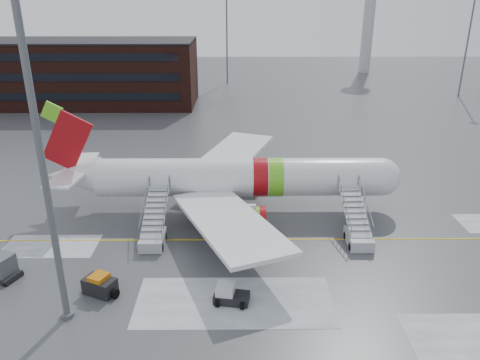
{
  "coord_description": "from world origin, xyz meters",
  "views": [
    {
      "loc": [
        -5.84,
        -37.7,
        20.36
      ],
      "look_at": [
        -5.5,
        3.37,
        4.0
      ],
      "focal_mm": 35.0,
      "sensor_mm": 36.0,
      "label": 1
    }
  ],
  "objects_px": {
    "uld_container": "(1,268)",
    "airliner": "(230,178)",
    "airstair_aft": "(154,230)",
    "light_mast_near": "(32,103)",
    "pushback_tug": "(229,295)",
    "airstair_fwd": "(357,230)",
    "baggage_tractor": "(100,285)"
  },
  "relations": [
    {
      "from": "airliner",
      "to": "airstair_fwd",
      "type": "distance_m",
      "value": 13.21
    },
    {
      "from": "airliner",
      "to": "baggage_tractor",
      "type": "relative_size",
      "value": 11.09
    },
    {
      "from": "uld_container",
      "to": "light_mast_near",
      "type": "xyz_separation_m",
      "value": [
        6.48,
        -4.66,
        13.72
      ]
    },
    {
      "from": "airliner",
      "to": "airstair_aft",
      "type": "height_order",
      "value": "airliner"
    },
    {
      "from": "pushback_tug",
      "to": "airstair_aft",
      "type": "bearing_deg",
      "value": 127.25
    },
    {
      "from": "uld_container",
      "to": "airstair_aft",
      "type": "bearing_deg",
      "value": 28.03
    },
    {
      "from": "airstair_fwd",
      "to": "baggage_tractor",
      "type": "relative_size",
      "value": 2.44
    },
    {
      "from": "uld_container",
      "to": "baggage_tractor",
      "type": "xyz_separation_m",
      "value": [
        8.04,
        -2.03,
        -0.25
      ]
    },
    {
      "from": "airliner",
      "to": "airstair_aft",
      "type": "relative_size",
      "value": 4.55
    },
    {
      "from": "airstair_fwd",
      "to": "uld_container",
      "type": "height_order",
      "value": "airstair_fwd"
    },
    {
      "from": "pushback_tug",
      "to": "uld_container",
      "type": "xyz_separation_m",
      "value": [
        -17.48,
        3.17,
        0.29
      ]
    },
    {
      "from": "pushback_tug",
      "to": "light_mast_near",
      "type": "bearing_deg",
      "value": -172.28
    },
    {
      "from": "airstair_fwd",
      "to": "baggage_tractor",
      "type": "height_order",
      "value": "airstair_fwd"
    },
    {
      "from": "baggage_tractor",
      "to": "pushback_tug",
      "type": "bearing_deg",
      "value": -6.91
    },
    {
      "from": "airstair_fwd",
      "to": "airliner",
      "type": "bearing_deg",
      "value": 149.82
    },
    {
      "from": "airliner",
      "to": "uld_container",
      "type": "height_order",
      "value": "airliner"
    },
    {
      "from": "airstair_aft",
      "to": "pushback_tug",
      "type": "bearing_deg",
      "value": -52.75
    },
    {
      "from": "airstair_fwd",
      "to": "uld_container",
      "type": "xyz_separation_m",
      "value": [
        -28.63,
        -5.71,
        -0.15
      ]
    },
    {
      "from": "airstair_fwd",
      "to": "airstair_aft",
      "type": "height_order",
      "value": "same"
    },
    {
      "from": "airstair_fwd",
      "to": "light_mast_near",
      "type": "bearing_deg",
      "value": -154.91
    },
    {
      "from": "uld_container",
      "to": "airliner",
      "type": "bearing_deg",
      "value": 35.15
    },
    {
      "from": "airstair_aft",
      "to": "baggage_tractor",
      "type": "xyz_separation_m",
      "value": [
        -2.69,
        -7.74,
        -0.41
      ]
    },
    {
      "from": "airliner",
      "to": "light_mast_near",
      "type": "relative_size",
      "value": 1.23
    },
    {
      "from": "airstair_fwd",
      "to": "light_mast_near",
      "type": "height_order",
      "value": "light_mast_near"
    },
    {
      "from": "airstair_aft",
      "to": "pushback_tug",
      "type": "distance_m",
      "value": 11.16
    },
    {
      "from": "airliner",
      "to": "airstair_aft",
      "type": "distance_m",
      "value": 9.63
    },
    {
      "from": "airliner",
      "to": "light_mast_near",
      "type": "bearing_deg",
      "value": -122.83
    },
    {
      "from": "uld_container",
      "to": "baggage_tractor",
      "type": "height_order",
      "value": "uld_container"
    },
    {
      "from": "airliner",
      "to": "airstair_fwd",
      "type": "xyz_separation_m",
      "value": [
        11.24,
        -6.54,
        -2.35
      ]
    },
    {
      "from": "airstair_fwd",
      "to": "pushback_tug",
      "type": "bearing_deg",
      "value": -141.47
    },
    {
      "from": "airliner",
      "to": "baggage_tractor",
      "type": "distance_m",
      "value": 17.29
    },
    {
      "from": "baggage_tractor",
      "to": "uld_container",
      "type": "bearing_deg",
      "value": 165.84
    }
  ]
}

